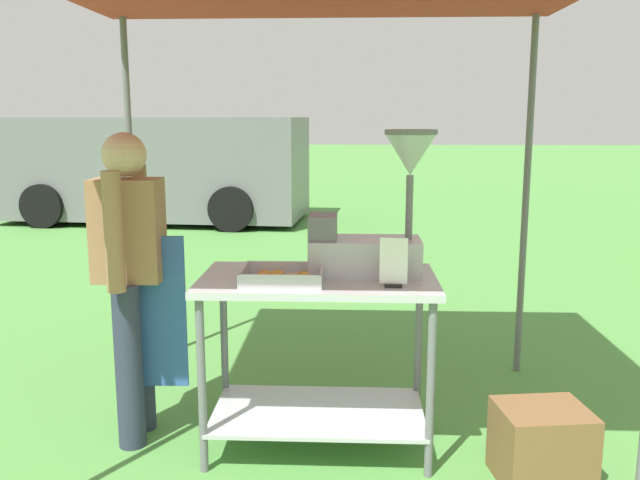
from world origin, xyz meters
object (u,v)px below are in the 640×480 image
(van_grey, at_px, (157,168))
(donut_cart, at_px, (318,328))
(donut_fryer, at_px, (375,223))
(vendor, at_px, (131,272))
(supply_crate, at_px, (542,445))
(menu_sign, at_px, (394,266))
(donut_tray, at_px, (282,278))

(van_grey, bearing_deg, donut_cart, -68.51)
(donut_cart, relative_size, van_grey, 0.24)
(donut_fryer, height_order, vendor, donut_fryer)
(van_grey, bearing_deg, supply_crate, -62.91)
(menu_sign, height_order, vendor, vendor)
(donut_tray, bearing_deg, menu_sign, -6.96)
(supply_crate, height_order, van_grey, van_grey)
(donut_cart, height_order, menu_sign, menu_sign)
(donut_cart, distance_m, supply_crate, 1.19)
(donut_cart, bearing_deg, vendor, 176.64)
(menu_sign, bearing_deg, donut_fryer, 106.42)
(menu_sign, bearing_deg, vendor, 169.59)
(donut_fryer, bearing_deg, menu_sign, -73.58)
(donut_cart, xyz_separation_m, van_grey, (-3.02, 7.68, 0.24))
(donut_fryer, height_order, supply_crate, donut_fryer)
(vendor, bearing_deg, supply_crate, -10.00)
(donut_cart, relative_size, vendor, 0.73)
(supply_crate, bearing_deg, donut_fryer, 153.74)
(vendor, relative_size, van_grey, 0.33)
(donut_cart, bearing_deg, menu_sign, -27.36)
(donut_fryer, relative_size, vendor, 0.45)
(supply_crate, bearing_deg, vendor, 170.00)
(supply_crate, bearing_deg, donut_cart, 164.19)
(vendor, relative_size, supply_crate, 3.57)
(vendor, xyz_separation_m, van_grey, (-2.06, 7.62, -0.03))
(donut_cart, distance_m, donut_fryer, 0.60)
(menu_sign, distance_m, van_grey, 8.56)
(donut_tray, relative_size, menu_sign, 1.67)
(donut_tray, height_order, van_grey, van_grey)
(donut_fryer, bearing_deg, van_grey, 113.51)
(donut_tray, xyz_separation_m, menu_sign, (0.53, -0.06, 0.08))
(menu_sign, relative_size, vendor, 0.14)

